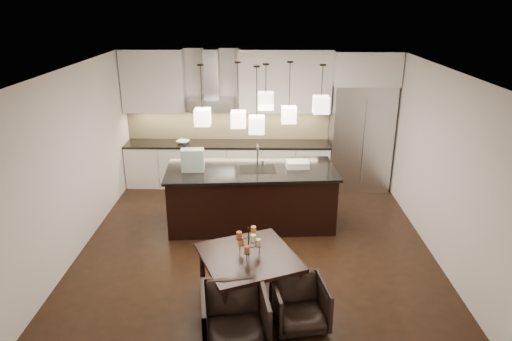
{
  "coord_description": "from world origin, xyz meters",
  "views": [
    {
      "loc": [
        0.09,
        -6.62,
        3.72
      ],
      "look_at": [
        0.0,
        0.2,
        1.15
      ],
      "focal_mm": 32.0,
      "sensor_mm": 36.0,
      "label": 1
    }
  ],
  "objects_px": {
    "armchair_left": "(234,318)",
    "refrigerator": "(360,137)",
    "dining_table": "(249,278)",
    "island_body": "(251,198)",
    "armchair_right": "(300,305)"
  },
  "relations": [
    {
      "from": "dining_table",
      "to": "armchair_right",
      "type": "xyz_separation_m",
      "value": [
        0.62,
        -0.47,
        -0.04
      ]
    },
    {
      "from": "dining_table",
      "to": "armchair_right",
      "type": "distance_m",
      "value": 0.78
    },
    {
      "from": "dining_table",
      "to": "armchair_left",
      "type": "distance_m",
      "value": 0.81
    },
    {
      "from": "refrigerator",
      "to": "island_body",
      "type": "xyz_separation_m",
      "value": [
        -2.19,
        -1.77,
        -0.59
      ]
    },
    {
      "from": "armchair_right",
      "to": "dining_table",
      "type": "bearing_deg",
      "value": 132.87
    },
    {
      "from": "dining_table",
      "to": "armchair_left",
      "type": "relative_size",
      "value": 1.48
    },
    {
      "from": "island_body",
      "to": "refrigerator",
      "type": "bearing_deg",
      "value": 34.95
    },
    {
      "from": "armchair_left",
      "to": "dining_table",
      "type": "bearing_deg",
      "value": 71.17
    },
    {
      "from": "armchair_right",
      "to": "armchair_left",
      "type": "bearing_deg",
      "value": -167.15
    },
    {
      "from": "armchair_left",
      "to": "island_body",
      "type": "bearing_deg",
      "value": 78.83
    },
    {
      "from": "armchair_left",
      "to": "refrigerator",
      "type": "bearing_deg",
      "value": 55.35
    },
    {
      "from": "refrigerator",
      "to": "armchair_left",
      "type": "distance_m",
      "value": 5.35
    },
    {
      "from": "island_body",
      "to": "dining_table",
      "type": "relative_size",
      "value": 2.46
    },
    {
      "from": "refrigerator",
      "to": "dining_table",
      "type": "bearing_deg",
      "value": -118.57
    },
    {
      "from": "island_body",
      "to": "armchair_left",
      "type": "distance_m",
      "value": 3.01
    }
  ]
}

